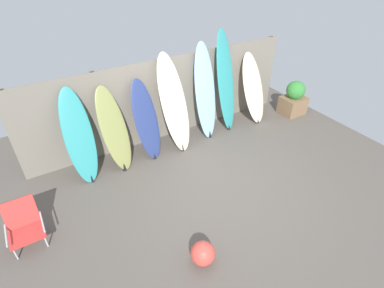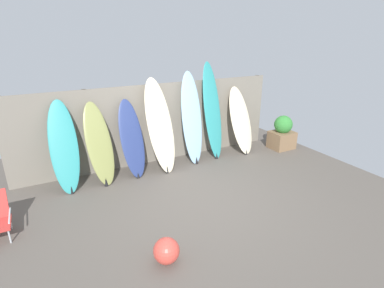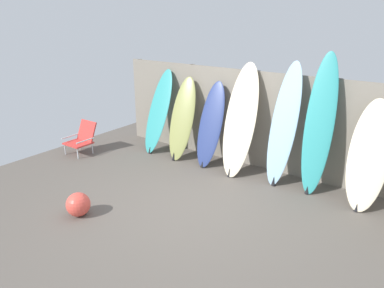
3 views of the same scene
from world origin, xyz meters
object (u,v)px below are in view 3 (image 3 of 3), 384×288
surfboard_teal_5 (319,125)px  surfboard_skyblue_4 (284,126)px  surfboard_teal_0 (158,112)px  surfboard_navy_2 (211,125)px  surfboard_cream_3 (240,121)px  beach_chair (82,138)px  surfboard_cream_6 (369,156)px  beach_ball (78,204)px  surfboard_olive_1 (182,119)px

surfboard_teal_5 → surfboard_skyblue_4: bearing=-176.2°
surfboard_teal_0 → surfboard_navy_2: surfboard_teal_0 is taller
surfboard_cream_3 → beach_chair: (-3.11, -1.06, -0.64)m
surfboard_cream_6 → beach_ball: surfboard_cream_6 is taller
surfboard_cream_6 → beach_chair: bearing=-168.3°
surfboard_cream_3 → surfboard_skyblue_4: surfboard_skyblue_4 is taller
surfboard_cream_3 → beach_chair: bearing=-161.1°
surfboard_teal_5 → beach_chair: 4.68m
surfboard_olive_1 → beach_chair: surfboard_olive_1 is taller
surfboard_teal_0 → surfboard_teal_5: size_ratio=0.75×
surfboard_olive_1 → surfboard_cream_3: size_ratio=0.81×
surfboard_navy_2 → surfboard_skyblue_4: size_ratio=0.77×
surfboard_teal_5 → beach_ball: surfboard_teal_5 is taller
surfboard_olive_1 → beach_ball: size_ratio=4.57×
beach_chair → surfboard_teal_0: bearing=54.5°
surfboard_navy_2 → beach_chair: surfboard_navy_2 is taller
surfboard_cream_6 → surfboard_skyblue_4: bearing=178.9°
surfboard_teal_5 → surfboard_cream_6: surfboard_teal_5 is taller
surfboard_teal_0 → surfboard_cream_6: 4.09m
surfboard_skyblue_4 → surfboard_cream_3: bearing=-176.5°
surfboard_navy_2 → surfboard_cream_3: bearing=-0.7°
surfboard_olive_1 → beach_chair: size_ratio=2.47×
surfboard_teal_5 → surfboard_olive_1: bearing=-178.0°
surfboard_teal_0 → surfboard_skyblue_4: (2.73, 0.04, 0.18)m
surfboard_cream_3 → surfboard_teal_5: bearing=3.7°
surfboard_teal_0 → surfboard_cream_3: size_ratio=0.86×
beach_ball → beach_chair: bearing=140.2°
surfboard_cream_6 → beach_chair: surfboard_cream_6 is taller
surfboard_navy_2 → surfboard_cream_6: (2.78, 0.02, 0.02)m
beach_chair → surfboard_skyblue_4: bearing=28.0°
surfboard_navy_2 → surfboard_teal_5: 2.02m
surfboard_skyblue_4 → surfboard_teal_5: (0.57, 0.04, 0.09)m
surfboard_olive_1 → surfboard_cream_3: surfboard_cream_3 is taller
surfboard_teal_0 → surfboard_navy_2: bearing=-0.3°
beach_ball → surfboard_skyblue_4: bearing=56.5°
surfboard_skyblue_4 → beach_ball: size_ratio=5.89×
surfboard_cream_6 → beach_ball: 4.30m
surfboard_teal_5 → surfboard_cream_6: (0.79, -0.06, -0.31)m
surfboard_cream_3 → surfboard_teal_5: size_ratio=0.88×
surfboard_olive_1 → beach_ball: bearing=-85.3°
surfboard_navy_2 → surfboard_cream_3: (0.63, -0.01, 0.19)m
beach_chair → surfboard_cream_6: bearing=23.7°
surfboard_olive_1 → surfboard_teal_5: (2.66, 0.09, 0.32)m
beach_chair → surfboard_navy_2: bearing=35.4°
surfboard_teal_0 → surfboard_cream_3: bearing=-0.4°
surfboard_teal_0 → surfboard_skyblue_4: 2.73m
beach_ball → surfboard_cream_6: bearing=40.8°
surfboard_navy_2 → surfboard_teal_5: bearing=2.3°
surfboard_teal_5 → surfboard_cream_6: size_ratio=1.39×
surfboard_cream_3 → beach_ball: bearing=-111.2°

